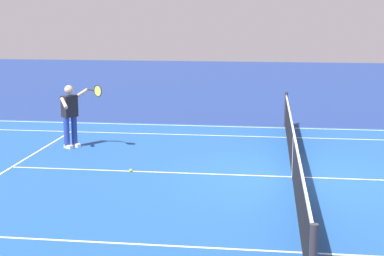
% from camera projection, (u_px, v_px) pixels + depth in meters
% --- Properties ---
extents(ground_plane, '(60.00, 60.00, 0.00)m').
position_uv_depth(ground_plane, '(292.00, 177.00, 12.69)').
color(ground_plane, navy).
extents(court_slab, '(24.20, 11.40, 0.00)m').
position_uv_depth(court_slab, '(292.00, 177.00, 12.69)').
color(court_slab, '#1E4C93').
rests_on(court_slab, ground_plane).
extents(court_line_markings, '(23.85, 11.05, 0.01)m').
position_uv_depth(court_line_markings, '(292.00, 177.00, 12.69)').
color(court_line_markings, white).
rests_on(court_line_markings, ground_plane).
extents(tennis_net, '(0.10, 11.70, 1.08)m').
position_uv_depth(tennis_net, '(293.00, 155.00, 12.59)').
color(tennis_net, '#2D2D33').
rests_on(tennis_net, ground_plane).
extents(tennis_player_near, '(1.17, 0.75, 1.70)m').
position_uv_depth(tennis_player_near, '(71.00, 113.00, 15.30)').
color(tennis_player_near, navy).
rests_on(tennis_player_near, ground_plane).
extents(tennis_ball, '(0.07, 0.07, 0.07)m').
position_uv_depth(tennis_ball, '(131.00, 170.00, 13.10)').
color(tennis_ball, '#CCE01E').
rests_on(tennis_ball, ground_plane).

